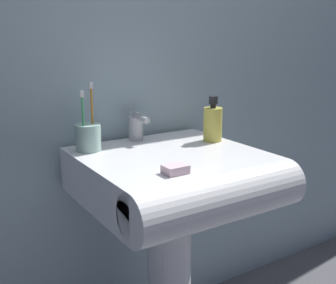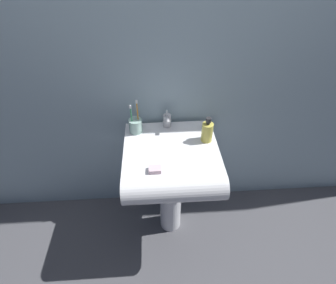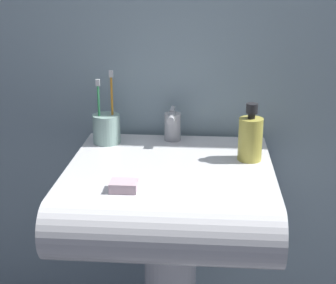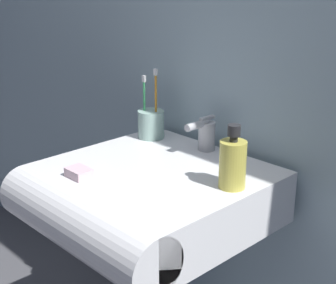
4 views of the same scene
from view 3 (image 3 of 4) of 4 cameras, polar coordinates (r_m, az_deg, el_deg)
wall_back at (r=1.62m, az=1.13°, el=15.40°), size 5.00×0.05×2.40m
sink_basin at (r=1.39m, az=0.10°, el=-6.11°), size 0.56×0.58×0.15m
faucet at (r=1.59m, az=0.50°, el=1.92°), size 0.05×0.11×0.10m
toothbrush_cup at (r=1.58m, az=-6.82°, el=1.54°), size 0.08×0.08×0.22m
soap_bottle at (r=1.44m, az=9.12°, el=0.48°), size 0.07×0.07×0.16m
bar_soap at (r=1.25m, az=-4.91°, el=-4.87°), size 0.07×0.05×0.02m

